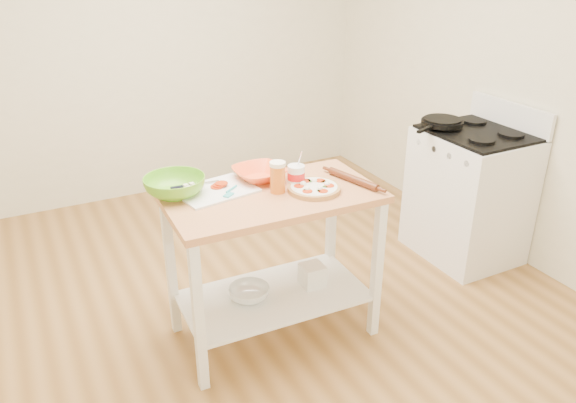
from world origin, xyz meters
The scene contains 15 objects.
room_shell centered at (0.00, 0.00, 1.35)m, with size 4.04×4.54×2.74m.
prep_island centered at (0.03, -0.14, 0.65)m, with size 1.15×0.65×0.90m.
gas_stove centered at (1.69, 0.07, 0.47)m, with size 0.61×0.71×1.11m.
skillet centered at (1.53, 0.26, 0.97)m, with size 0.44×0.29×0.03m.
pizza centered at (0.25, -0.21, 0.92)m, with size 0.29×0.29×0.05m.
cutting_board centered at (-0.23, 0.03, 0.91)m, with size 0.44×0.36×0.04m.
spatula centered at (-0.17, -0.05, 0.92)m, with size 0.12×0.13×0.01m.
knife centered at (-0.35, 0.12, 0.92)m, with size 0.27×0.04×0.01m.
orange_bowl centered at (0.05, 0.07, 0.93)m, with size 0.28×0.28×0.07m, color #FF5A29.
green_bowl centered at (-0.43, 0.08, 0.95)m, with size 0.32×0.32×0.10m, color #5FAE20.
beer_pint centered at (0.07, -0.14, 0.99)m, with size 0.09×0.09×0.17m.
yogurt_tub centered at (0.20, -0.10, 0.96)m, with size 0.10×0.10×0.20m.
rolling_pin centered at (0.49, -0.21, 0.92)m, with size 0.04×0.04×0.35m, color #5B2A14.
shelf_glass_bowl centered at (-0.11, -0.12, 0.30)m, with size 0.23×0.23×0.07m, color silver.
shelf_bin centered at (0.28, -0.15, 0.32)m, with size 0.13×0.13×0.13m, color white.
Camera 1 is at (-1.14, -2.60, 2.11)m, focal length 35.00 mm.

